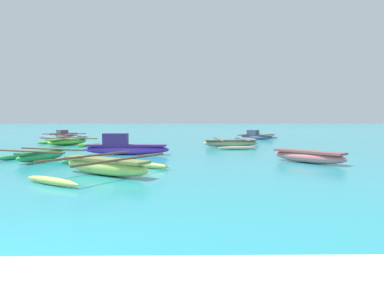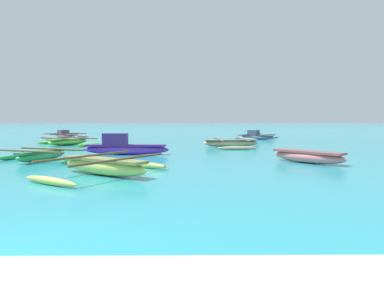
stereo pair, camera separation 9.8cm
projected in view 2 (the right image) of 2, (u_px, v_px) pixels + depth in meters
moored_boat_0 at (65, 135)px, 30.05m from camera, size 4.20×4.13×0.68m
moored_boat_1 at (68, 142)px, 21.55m from camera, size 4.42×3.78×0.47m
moored_boat_2 at (257, 136)px, 27.73m from camera, size 4.07×4.32×0.74m
moored_boat_3 at (124, 147)px, 15.68m from camera, size 3.97×0.74×0.98m
moored_boat_4 at (41, 156)px, 13.27m from camera, size 3.65×2.61×0.47m
moored_boat_5 at (230, 143)px, 20.04m from camera, size 3.26×4.08×0.49m
moored_boat_6 at (308, 156)px, 12.75m from camera, size 2.41×2.59×0.46m
moored_boat_7 at (104, 166)px, 9.99m from camera, size 3.74×4.24×0.55m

